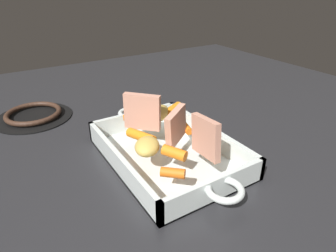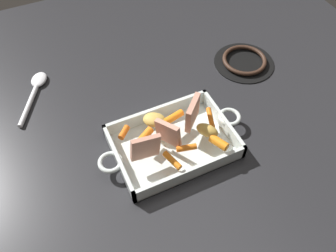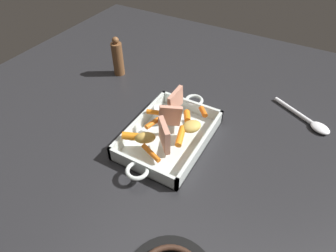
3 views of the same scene
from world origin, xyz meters
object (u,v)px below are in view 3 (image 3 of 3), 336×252
at_px(baby_carrot_long, 187,116).
at_px(baby_carrot_northwest, 152,123).
at_px(roast_slice_outer, 170,116).
at_px(pepper_mill, 118,58).
at_px(baby_carrot_southwest, 151,153).
at_px(serving_spoon, 310,121).
at_px(roast_slice_thin, 175,101).
at_px(baby_carrot_southeast, 131,136).
at_px(roasting_dish, 169,136).
at_px(roast_slice_thick, 164,135).
at_px(potato_golden_large, 145,138).
at_px(potato_halved, 191,126).
at_px(baby_carrot_center_left, 155,112).
at_px(baby_carrot_center_right, 203,112).
at_px(baby_carrot_northeast, 180,136).

bearing_deg(baby_carrot_long, baby_carrot_northwest, -44.92).
bearing_deg(roast_slice_outer, pepper_mill, -120.91).
relative_size(baby_carrot_southwest, serving_spoon, 0.33).
bearing_deg(pepper_mill, roast_slice_thin, 66.96).
height_order(baby_carrot_southeast, serving_spoon, baby_carrot_southeast).
xyz_separation_m(roasting_dish, roast_slice_outer, (-0.02, -0.01, 0.07)).
relative_size(roast_slice_thick, potato_golden_large, 1.30).
height_order(roast_slice_thin, baby_carrot_long, roast_slice_thin).
bearing_deg(roasting_dish, serving_spoon, 128.77).
height_order(serving_spoon, pepper_mill, pepper_mill).
bearing_deg(roast_slice_outer, potato_halved, 97.36).
relative_size(baby_carrot_long, baby_carrot_southwest, 0.66).
height_order(roast_slice_outer, potato_halved, roast_slice_outer).
xyz_separation_m(roasting_dish, baby_carrot_center_left, (-0.04, -0.07, 0.04)).
relative_size(baby_carrot_center_right, potato_halved, 0.66).
bearing_deg(pepper_mill, roast_slice_outer, 59.09).
distance_m(baby_carrot_northwest, pepper_mill, 0.40).
xyz_separation_m(baby_carrot_northwest, baby_carrot_southwest, (0.11, 0.06, -0.00)).
xyz_separation_m(baby_carrot_center_right, serving_spoon, (-0.19, 0.31, -0.05)).
bearing_deg(baby_carrot_center_left, baby_carrot_northeast, 64.42).
height_order(baby_carrot_center_left, serving_spoon, baby_carrot_center_left).
height_order(baby_carrot_southwest, baby_carrot_center_left, same).
bearing_deg(baby_carrot_southeast, roast_slice_thick, 105.81).
bearing_deg(roasting_dish, pepper_mill, -122.40).
xyz_separation_m(roast_slice_thin, baby_carrot_northeast, (0.11, 0.08, -0.03)).
relative_size(potato_halved, serving_spoon, 0.29).
xyz_separation_m(baby_carrot_center_right, pepper_mill, (-0.12, -0.43, 0.02)).
bearing_deg(baby_carrot_northeast, roasting_dish, -113.65).
bearing_deg(roast_slice_outer, baby_carrot_northwest, -55.29).
bearing_deg(baby_carrot_center_left, roast_slice_thin, 139.33).
distance_m(roasting_dish, roast_slice_thin, 0.12).
relative_size(roast_slice_thin, baby_carrot_center_left, 1.30).
relative_size(baby_carrot_long, pepper_mill, 0.28).
xyz_separation_m(baby_carrot_long, baby_carrot_center_left, (0.03, -0.10, -0.00)).
relative_size(roasting_dish, baby_carrot_southwest, 5.99).
distance_m(roast_slice_outer, roast_slice_thin, 0.07).
relative_size(roasting_dish, baby_carrot_northeast, 5.97).
bearing_deg(serving_spoon, baby_carrot_long, -117.67).
relative_size(baby_carrot_center_left, potato_golden_large, 0.94).
relative_size(baby_carrot_southeast, potato_halved, 0.81).
relative_size(baby_carrot_northwest, pepper_mill, 0.32).
bearing_deg(roast_slice_outer, serving_spoon, 126.43).
relative_size(roasting_dish, roast_slice_thick, 5.28).
bearing_deg(baby_carrot_northeast, baby_carrot_center_right, 175.42).
xyz_separation_m(roast_slice_outer, baby_carrot_center_right, (-0.10, 0.07, -0.03)).
xyz_separation_m(serving_spoon, pepper_mill, (0.07, -0.74, 0.06)).
relative_size(baby_carrot_long, baby_carrot_center_right, 1.13).
bearing_deg(baby_carrot_southwest, baby_carrot_center_right, 167.26).
xyz_separation_m(roast_slice_thick, roast_slice_thin, (-0.16, -0.05, -0.00)).
bearing_deg(roast_slice_thin, baby_carrot_southeast, -14.87).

